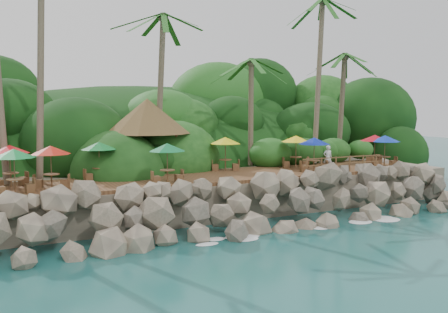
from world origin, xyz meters
name	(u,v)px	position (x,y,z in m)	size (l,w,h in m)	color
ground	(277,235)	(0.00, 0.00, 0.00)	(140.00, 140.00, 0.00)	#19514F
land_base	(167,174)	(0.00, 16.00, 1.05)	(32.00, 25.20, 2.10)	gray
jungle_hill	(139,175)	(0.00, 23.50, 0.00)	(44.80, 28.00, 15.40)	#143811
seawall	(257,205)	(0.00, 2.00, 1.15)	(29.00, 4.00, 2.30)	gray
terrace	(224,176)	(0.00, 6.00, 2.20)	(26.00, 5.00, 0.20)	brown
jungle_foliage	(172,190)	(0.00, 15.00, 0.00)	(44.00, 16.00, 12.00)	#143811
foam_line	(274,233)	(0.00, 0.30, 0.03)	(25.20, 0.80, 0.06)	white
palms	(201,5)	(-0.23, 8.80, 12.74)	(29.39, 7.08, 14.94)	brown
palapa	(147,116)	(-3.59, 9.64, 5.79)	(5.47, 5.47, 4.60)	brown
dining_clusters	(211,146)	(-1.01, 5.71, 4.09)	(25.10, 5.18, 2.15)	brown
railing	(343,163)	(7.12, 3.65, 2.91)	(6.10, 0.10, 1.00)	brown
waiter	(328,158)	(6.85, 4.80, 3.10)	(0.59, 0.39, 1.61)	silver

